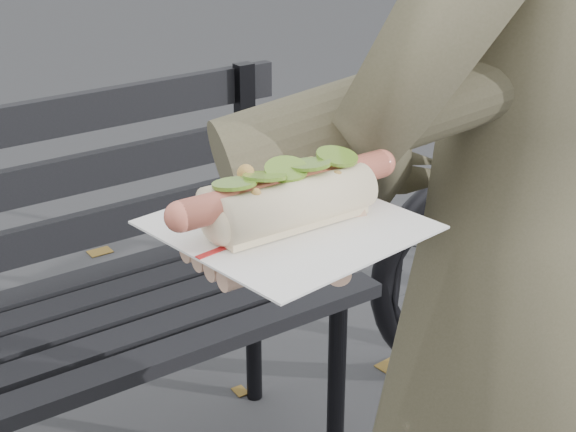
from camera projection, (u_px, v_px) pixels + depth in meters
The scene contains 2 objects.
person at pixel (515, 279), 1.09m from camera, with size 0.62×0.41×1.70m, color #4C4832.
held_hotdog at pixel (415, 119), 0.87m from camera, with size 0.63×0.30×0.20m.
Camera 1 is at (-0.37, -0.60, 1.37)m, focal length 55.00 mm.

